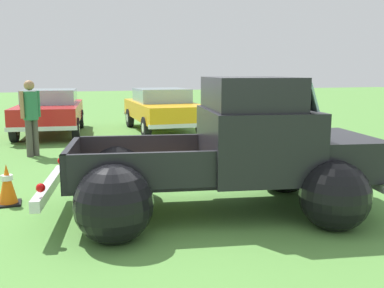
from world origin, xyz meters
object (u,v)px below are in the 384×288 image
object	(u,v)px
show_car_1	(162,108)
lane_cone_0	(188,154)
show_car_0	(50,110)
vintage_pickup_truck	(238,159)
spectator_0	(31,113)
lane_cone_1	(7,185)

from	to	relation	value
show_car_1	lane_cone_0	distance (m)	5.86
show_car_0	show_car_1	xyz separation A→B (m)	(3.60, -0.51, 0.00)
vintage_pickup_truck	spectator_0	xyz separation A→B (m)	(-2.84, 5.31, 0.28)
show_car_0	lane_cone_1	distance (m)	7.75
spectator_0	lane_cone_1	size ratio (longest dim) A/B	2.86
vintage_pickup_truck	lane_cone_0	bearing A→B (deg)	97.14
show_car_1	spectator_0	distance (m)	5.26
show_car_0	lane_cone_1	size ratio (longest dim) A/B	7.29
show_car_1	lane_cone_1	world-z (taller)	show_car_1
show_car_0	lane_cone_0	world-z (taller)	show_car_0
spectator_0	vintage_pickup_truck	bearing A→B (deg)	172.13
vintage_pickup_truck	lane_cone_0	distance (m)	2.85
spectator_0	lane_cone_1	bearing A→B (deg)	139.17
lane_cone_1	show_car_0	bearing A→B (deg)	83.55
show_car_1	vintage_pickup_truck	bearing A→B (deg)	-6.51
vintage_pickup_truck	lane_cone_0	size ratio (longest dim) A/B	7.78
show_car_0	lane_cone_1	bearing A→B (deg)	1.56
show_car_1	spectator_0	size ratio (longest dim) A/B	2.61
vintage_pickup_truck	spectator_0	distance (m)	6.03
show_car_0	lane_cone_1	xyz separation A→B (m)	(-0.87, -7.69, -0.47)
lane_cone_0	vintage_pickup_truck	bearing A→B (deg)	-94.28
show_car_0	spectator_0	xyz separation A→B (m)	(-0.53, -3.75, 0.25)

